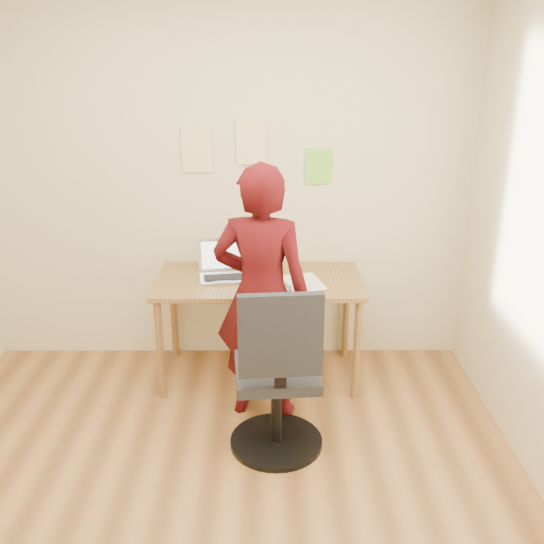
{
  "coord_description": "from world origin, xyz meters",
  "views": [
    {
      "loc": [
        0.32,
        -2.49,
        2.22
      ],
      "look_at": [
        0.33,
        0.95,
        0.95
      ],
      "focal_mm": 40.0,
      "sensor_mm": 36.0,
      "label": 1
    }
  ],
  "objects_px": {
    "person": "(261,295)",
    "phone": "(286,289)",
    "laptop": "(224,269)",
    "office_chair": "(278,383)",
    "desk": "(259,291)"
  },
  "relations": [
    {
      "from": "phone",
      "to": "office_chair",
      "type": "distance_m",
      "value": 0.75
    },
    {
      "from": "laptop",
      "to": "office_chair",
      "type": "distance_m",
      "value": 1.07
    },
    {
      "from": "laptop",
      "to": "office_chair",
      "type": "xyz_separation_m",
      "value": [
        0.36,
        -0.95,
        -0.34
      ]
    },
    {
      "from": "laptop",
      "to": "phone",
      "type": "xyz_separation_m",
      "value": [
        0.42,
        -0.25,
        -0.05
      ]
    },
    {
      "from": "laptop",
      "to": "person",
      "type": "relative_size",
      "value": 0.23
    },
    {
      "from": "desk",
      "to": "phone",
      "type": "height_order",
      "value": "phone"
    },
    {
      "from": "laptop",
      "to": "person",
      "type": "distance_m",
      "value": 0.58
    },
    {
      "from": "person",
      "to": "phone",
      "type": "bearing_deg",
      "value": -110.67
    },
    {
      "from": "phone",
      "to": "person",
      "type": "bearing_deg",
      "value": -115.65
    },
    {
      "from": "laptop",
      "to": "person",
      "type": "height_order",
      "value": "person"
    },
    {
      "from": "office_chair",
      "to": "person",
      "type": "distance_m",
      "value": 0.57
    },
    {
      "from": "office_chair",
      "to": "person",
      "type": "bearing_deg",
      "value": 97.64
    },
    {
      "from": "laptop",
      "to": "phone",
      "type": "relative_size",
      "value": 2.92
    },
    {
      "from": "office_chair",
      "to": "person",
      "type": "xyz_separation_m",
      "value": [
        -0.09,
        0.43,
        0.36
      ]
    },
    {
      "from": "desk",
      "to": "laptop",
      "type": "relative_size",
      "value": 3.75
    }
  ]
}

